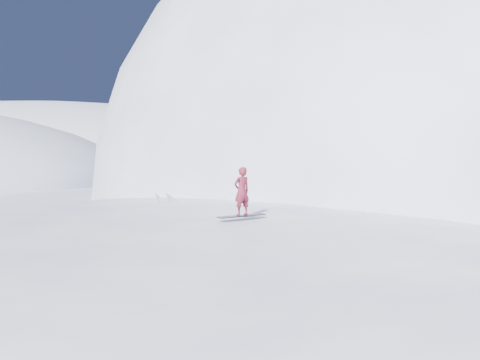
# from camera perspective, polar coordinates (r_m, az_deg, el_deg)

# --- Properties ---
(ground) EXTENTS (400.00, 400.00, 0.00)m
(ground) POSITION_cam_1_polar(r_m,az_deg,el_deg) (16.38, -10.53, -12.35)
(ground) COLOR white
(ground) RESTS_ON ground
(near_ridge) EXTENTS (36.00, 28.00, 4.80)m
(near_ridge) POSITION_cam_1_polar(r_m,az_deg,el_deg) (19.19, -6.37, -10.04)
(near_ridge) COLOR white
(near_ridge) RESTS_ON ground
(summit_peak) EXTENTS (60.00, 56.00, 56.00)m
(summit_peak) POSITION_cam_1_polar(r_m,az_deg,el_deg) (46.40, 22.27, -2.57)
(summit_peak) COLOR white
(summit_peak) RESTS_ON ground
(peak_shoulder) EXTENTS (28.00, 24.00, 18.00)m
(peak_shoulder) POSITION_cam_1_polar(r_m,az_deg,el_deg) (36.80, 9.29, -3.79)
(peak_shoulder) COLOR white
(peak_shoulder) RESTS_ON ground
(far_ridge_c) EXTENTS (140.00, 90.00, 36.00)m
(far_ridge_c) POSITION_cam_1_polar(r_m,az_deg,el_deg) (132.59, -21.73, 0.92)
(far_ridge_c) COLOR white
(far_ridge_c) RESTS_ON ground
(wind_bumps) EXTENTS (16.00, 14.40, 1.00)m
(wind_bumps) POSITION_cam_1_polar(r_m,az_deg,el_deg) (18.49, -11.43, -10.58)
(wind_bumps) COLOR white
(wind_bumps) RESTS_ON ground
(snowboard) EXTENTS (1.61, 1.13, 0.03)m
(snowboard) POSITION_cam_1_polar(r_m,az_deg,el_deg) (14.84, 0.22, -4.39)
(snowboard) COLOR black
(snowboard) RESTS_ON near_ridge
(snowboarder) EXTENTS (0.67, 0.60, 1.53)m
(snowboarder) POSITION_cam_1_polar(r_m,az_deg,el_deg) (14.76, 0.22, -1.39)
(snowboarder) COLOR maroon
(snowboarder) RESTS_ON snowboard
(board_tracks) EXTENTS (1.82, 5.95, 0.04)m
(board_tracks) POSITION_cam_1_polar(r_m,az_deg,el_deg) (21.47, -9.02, -2.13)
(board_tracks) COLOR silver
(board_tracks) RESTS_ON ground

